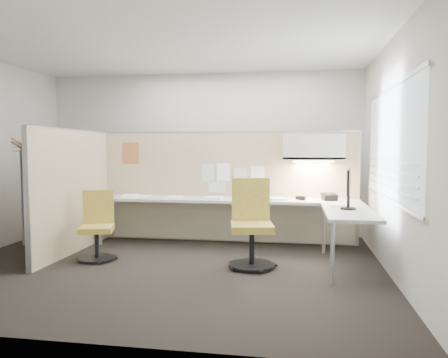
% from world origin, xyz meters
% --- Properties ---
extents(floor, '(5.50, 4.50, 0.01)m').
position_xyz_m(floor, '(0.00, 0.00, -0.01)').
color(floor, black).
rests_on(floor, ground).
extents(ceiling, '(5.50, 4.50, 0.01)m').
position_xyz_m(ceiling, '(0.00, 0.00, 2.80)').
color(ceiling, white).
rests_on(ceiling, wall_back).
extents(wall_back, '(5.50, 0.02, 2.80)m').
position_xyz_m(wall_back, '(0.00, 2.25, 1.40)').
color(wall_back, beige).
rests_on(wall_back, ground).
extents(wall_front, '(5.50, 0.02, 2.80)m').
position_xyz_m(wall_front, '(0.00, -2.25, 1.40)').
color(wall_front, beige).
rests_on(wall_front, ground).
extents(wall_right, '(0.02, 4.50, 2.80)m').
position_xyz_m(wall_right, '(2.75, 0.00, 1.40)').
color(wall_right, beige).
rests_on(wall_right, ground).
extents(window_pane, '(0.01, 2.80, 1.30)m').
position_xyz_m(window_pane, '(2.73, 0.00, 1.55)').
color(window_pane, '#A6B1C1').
rests_on(window_pane, wall_right).
extents(partition_back, '(4.10, 0.06, 1.75)m').
position_xyz_m(partition_back, '(0.55, 1.60, 0.88)').
color(partition_back, tan).
rests_on(partition_back, floor).
extents(partition_left, '(0.06, 2.20, 1.75)m').
position_xyz_m(partition_left, '(-1.50, 0.50, 0.88)').
color(partition_left, tan).
rests_on(partition_left, floor).
extents(desk, '(4.00, 2.07, 0.73)m').
position_xyz_m(desk, '(0.93, 1.13, 0.60)').
color(desk, beige).
rests_on(desk, floor).
extents(overhead_bin, '(0.90, 0.36, 0.38)m').
position_xyz_m(overhead_bin, '(1.90, 1.39, 1.51)').
color(overhead_bin, beige).
rests_on(overhead_bin, partition_back).
extents(task_light_strip, '(0.60, 0.06, 0.02)m').
position_xyz_m(task_light_strip, '(1.90, 1.39, 1.30)').
color(task_light_strip, '#FFEABF').
rests_on(task_light_strip, overhead_bin).
extents(pinned_papers, '(1.01, 0.00, 0.47)m').
position_xyz_m(pinned_papers, '(0.63, 1.57, 1.03)').
color(pinned_papers, '#8CBF8C').
rests_on(pinned_papers, partition_back).
extents(poster, '(0.28, 0.00, 0.35)m').
position_xyz_m(poster, '(-1.05, 1.57, 1.42)').
color(poster, orange).
rests_on(poster, partition_back).
extents(chair_left, '(0.53, 0.55, 0.91)m').
position_xyz_m(chair_left, '(-0.99, 0.17, 0.43)').
color(chair_left, black).
rests_on(chair_left, floor).
extents(chair_right, '(0.59, 0.61, 1.10)m').
position_xyz_m(chair_right, '(1.10, 0.17, 0.51)').
color(chair_right, black).
rests_on(chair_right, floor).
extents(monitor, '(0.19, 0.47, 0.49)m').
position_xyz_m(monitor, '(2.30, 0.34, 1.01)').
color(monitor, black).
rests_on(monitor, desk).
extents(phone, '(0.25, 0.24, 0.12)m').
position_xyz_m(phone, '(2.13, 1.28, 0.78)').
color(phone, black).
rests_on(phone, desk).
extents(stapler, '(0.14, 0.09, 0.05)m').
position_xyz_m(stapler, '(1.71, 1.32, 0.76)').
color(stapler, black).
rests_on(stapler, desk).
extents(tape_dispenser, '(0.12, 0.09, 0.06)m').
position_xyz_m(tape_dispenser, '(1.74, 1.26, 0.76)').
color(tape_dispenser, black).
rests_on(tape_dispenser, desk).
extents(coat_hook, '(0.18, 0.49, 1.45)m').
position_xyz_m(coat_hook, '(-1.58, -0.50, 1.41)').
color(coat_hook, silver).
rests_on(coat_hook, partition_left).
extents(paper_stack_0, '(0.29, 0.34, 0.04)m').
position_xyz_m(paper_stack_0, '(-0.94, 1.24, 0.75)').
color(paper_stack_0, white).
rests_on(paper_stack_0, desk).
extents(paper_stack_1, '(0.24, 0.31, 0.02)m').
position_xyz_m(paper_stack_1, '(-0.23, 1.27, 0.74)').
color(paper_stack_1, white).
rests_on(paper_stack_1, desk).
extents(paper_stack_2, '(0.25, 0.31, 0.03)m').
position_xyz_m(paper_stack_2, '(0.44, 1.16, 0.75)').
color(paper_stack_2, white).
rests_on(paper_stack_2, desk).
extents(paper_stack_3, '(0.28, 0.33, 0.01)m').
position_xyz_m(paper_stack_3, '(0.91, 1.27, 0.74)').
color(paper_stack_3, white).
rests_on(paper_stack_3, desk).
extents(paper_stack_4, '(0.29, 0.34, 0.03)m').
position_xyz_m(paper_stack_4, '(1.38, 1.25, 0.74)').
color(paper_stack_4, white).
rests_on(paper_stack_4, desk).
extents(paper_stack_5, '(0.24, 0.31, 0.02)m').
position_xyz_m(paper_stack_5, '(2.21, 0.74, 0.74)').
color(paper_stack_5, white).
rests_on(paper_stack_5, desk).
extents(paper_stack_6, '(0.24, 0.31, 0.02)m').
position_xyz_m(paper_stack_6, '(-0.78, 1.30, 0.74)').
color(paper_stack_6, white).
rests_on(paper_stack_6, desk).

